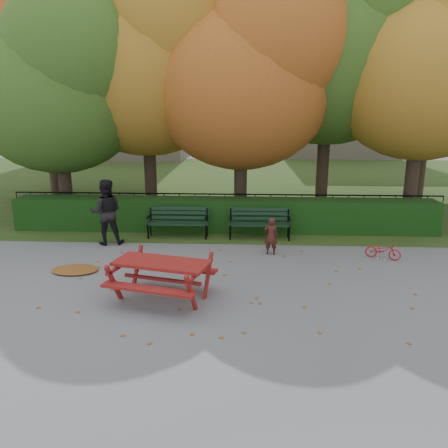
{
  "coord_description": "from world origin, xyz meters",
  "views": [
    {
      "loc": [
        0.69,
        -8.71,
        3.66
      ],
      "look_at": [
        0.17,
        1.44,
        1.0
      ],
      "focal_mm": 35.0,
      "sensor_mm": 36.0,
      "label": 1
    }
  ],
  "objects_px": {
    "tree_e": "(438,62)",
    "tree_c": "(252,72)",
    "tree_a": "(63,82)",
    "tree_b": "(154,56)",
    "tree_d": "(343,39)",
    "tree_f": "(49,57)",
    "child": "(271,236)",
    "adult": "(106,212)",
    "bench_left": "(178,220)",
    "bicycle": "(383,250)",
    "bench_right": "(259,221)",
    "picnic_table": "(162,270)",
    "tree_g": "(443,65)"
  },
  "relations": [
    {
      "from": "tree_g",
      "to": "bicycle",
      "type": "height_order",
      "value": "tree_g"
    },
    {
      "from": "tree_e",
      "to": "bench_left",
      "type": "height_order",
      "value": "tree_e"
    },
    {
      "from": "child",
      "to": "adult",
      "type": "bearing_deg",
      "value": -4.96
    },
    {
      "from": "tree_d",
      "to": "bicycle",
      "type": "xyz_separation_m",
      "value": [
        0.3,
        -5.25,
        -5.75
      ]
    },
    {
      "from": "tree_c",
      "to": "child",
      "type": "relative_size",
      "value": 8.17
    },
    {
      "from": "tree_d",
      "to": "bench_right",
      "type": "bearing_deg",
      "value": -128.23
    },
    {
      "from": "tree_e",
      "to": "picnic_table",
      "type": "distance_m",
      "value": 10.85
    },
    {
      "from": "bicycle",
      "to": "tree_b",
      "type": "bearing_deg",
      "value": 79.02
    },
    {
      "from": "tree_d",
      "to": "child",
      "type": "distance_m",
      "value": 7.86
    },
    {
      "from": "tree_d",
      "to": "tree_g",
      "type": "bearing_deg",
      "value": 29.61
    },
    {
      "from": "adult",
      "to": "tree_f",
      "type": "bearing_deg",
      "value": -70.84
    },
    {
      "from": "child",
      "to": "bench_left",
      "type": "bearing_deg",
      "value": -25.64
    },
    {
      "from": "tree_e",
      "to": "adult",
      "type": "bearing_deg",
      "value": -163.52
    },
    {
      "from": "bench_right",
      "to": "picnic_table",
      "type": "height_order",
      "value": "bench_right"
    },
    {
      "from": "child",
      "to": "tree_b",
      "type": "bearing_deg",
      "value": -46.31
    },
    {
      "from": "tree_a",
      "to": "bench_left",
      "type": "relative_size",
      "value": 4.16
    },
    {
      "from": "bench_right",
      "to": "picnic_table",
      "type": "xyz_separation_m",
      "value": [
        -2.05,
        -4.41,
        0.1
      ]
    },
    {
      "from": "tree_d",
      "to": "adult",
      "type": "height_order",
      "value": "tree_d"
    },
    {
      "from": "tree_a",
      "to": "bicycle",
      "type": "relative_size",
      "value": 8.64
    },
    {
      "from": "tree_c",
      "to": "tree_g",
      "type": "bearing_deg",
      "value": 26.87
    },
    {
      "from": "picnic_table",
      "to": "child",
      "type": "height_order",
      "value": "child"
    },
    {
      "from": "tree_c",
      "to": "picnic_table",
      "type": "relative_size",
      "value": 3.7
    },
    {
      "from": "tree_g",
      "to": "bicycle",
      "type": "xyz_separation_m",
      "value": [
        -4.16,
        -7.78,
        -5.15
      ]
    },
    {
      "from": "child",
      "to": "bench_right",
      "type": "bearing_deg",
      "value": -76.53
    },
    {
      "from": "tree_d",
      "to": "tree_f",
      "type": "relative_size",
      "value": 1.04
    },
    {
      "from": "tree_d",
      "to": "tree_f",
      "type": "bearing_deg",
      "value": 169.67
    },
    {
      "from": "tree_g",
      "to": "bench_left",
      "type": "height_order",
      "value": "tree_g"
    },
    {
      "from": "bicycle",
      "to": "tree_c",
      "type": "bearing_deg",
      "value": 64.79
    },
    {
      "from": "tree_c",
      "to": "child",
      "type": "xyz_separation_m",
      "value": [
        0.52,
        -3.76,
        -4.33
      ]
    },
    {
      "from": "picnic_table",
      "to": "child",
      "type": "relative_size",
      "value": 2.21
    },
    {
      "from": "tree_e",
      "to": "tree_c",
      "type": "bearing_deg",
      "value": 178.07
    },
    {
      "from": "tree_a",
      "to": "child",
      "type": "height_order",
      "value": "tree_a"
    },
    {
      "from": "picnic_table",
      "to": "adult",
      "type": "relative_size",
      "value": 1.18
    },
    {
      "from": "child",
      "to": "bicycle",
      "type": "relative_size",
      "value": 1.13
    },
    {
      "from": "tree_c",
      "to": "child",
      "type": "height_order",
      "value": "tree_c"
    },
    {
      "from": "picnic_table",
      "to": "bicycle",
      "type": "height_order",
      "value": "picnic_table"
    },
    {
      "from": "tree_e",
      "to": "tree_b",
      "type": "bearing_deg",
      "value": 173.79
    },
    {
      "from": "bench_right",
      "to": "tree_c",
      "type": "bearing_deg",
      "value": 96.7
    },
    {
      "from": "tree_a",
      "to": "tree_b",
      "type": "xyz_separation_m",
      "value": [
        2.74,
        1.17,
        0.88
      ]
    },
    {
      "from": "tree_d",
      "to": "child",
      "type": "bearing_deg",
      "value": -116.66
    },
    {
      "from": "tree_b",
      "to": "tree_d",
      "type": "bearing_deg",
      "value": 4.38
    },
    {
      "from": "tree_d",
      "to": "tree_a",
      "type": "bearing_deg",
      "value": -169.67
    },
    {
      "from": "tree_a",
      "to": "tree_f",
      "type": "bearing_deg",
      "value": 117.98
    },
    {
      "from": "tree_g",
      "to": "tree_a",
      "type": "bearing_deg",
      "value": -162.81
    },
    {
      "from": "tree_e",
      "to": "adult",
      "type": "distance_m",
      "value": 10.94
    },
    {
      "from": "tree_e",
      "to": "child",
      "type": "height_order",
      "value": "tree_e"
    },
    {
      "from": "tree_a",
      "to": "bicycle",
      "type": "distance_m",
      "value": 10.91
    },
    {
      "from": "tree_b",
      "to": "bicycle",
      "type": "xyz_separation_m",
      "value": [
        6.62,
        -4.76,
        -5.18
      ]
    },
    {
      "from": "tree_d",
      "to": "tree_f",
      "type": "height_order",
      "value": "tree_d"
    },
    {
      "from": "bench_left",
      "to": "bench_right",
      "type": "relative_size",
      "value": 1.0
    }
  ]
}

